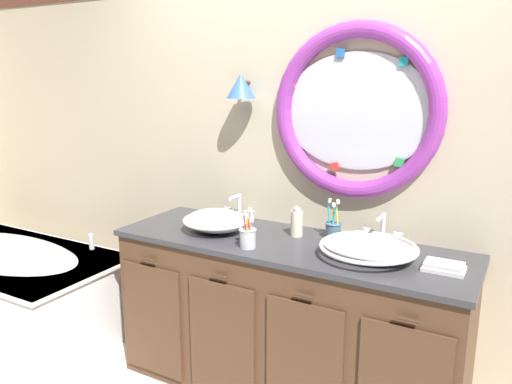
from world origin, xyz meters
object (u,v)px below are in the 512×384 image
object	(u,v)px
bathtub	(8,282)
toothbrush_holder_left	(248,237)
sink_basin_right	(368,247)
toothbrush_holder_right	(333,229)
soap_dispenser	(297,223)
folded_hand_towel	(444,267)
sink_basin_left	(216,220)

from	to	relation	value
bathtub	toothbrush_holder_left	world-z (taller)	toothbrush_holder_left
sink_basin_right	toothbrush_holder_right	distance (m)	0.32
soap_dispenser	folded_hand_towel	size ratio (longest dim) A/B	0.93
sink_basin_left	folded_hand_towel	distance (m)	1.24
toothbrush_holder_right	soap_dispenser	world-z (taller)	toothbrush_holder_right
toothbrush_holder_right	soap_dispenser	size ratio (longest dim) A/B	1.30
bathtub	toothbrush_holder_left	bearing A→B (deg)	3.36
sink_basin_left	soap_dispenser	world-z (taller)	soap_dispenser
soap_dispenser	folded_hand_towel	distance (m)	0.81
toothbrush_holder_left	toothbrush_holder_right	size ratio (longest dim) A/B	0.98
toothbrush_holder_left	soap_dispenser	distance (m)	0.33
toothbrush_holder_left	folded_hand_towel	size ratio (longest dim) A/B	1.19
sink_basin_left	toothbrush_holder_left	world-z (taller)	toothbrush_holder_left
sink_basin_left	toothbrush_holder_right	world-z (taller)	toothbrush_holder_right
toothbrush_holder_left	toothbrush_holder_right	xyz separation A→B (m)	(0.33, 0.36, -0.00)
soap_dispenser	folded_hand_towel	bearing A→B (deg)	-9.49
soap_dispenser	folded_hand_towel	world-z (taller)	soap_dispenser
bathtub	soap_dispenser	size ratio (longest dim) A/B	10.06
soap_dispenser	toothbrush_holder_left	bearing A→B (deg)	-114.81
sink_basin_left	toothbrush_holder_right	size ratio (longest dim) A/B	1.73
sink_basin_right	folded_hand_towel	xyz separation A→B (m)	(0.35, 0.00, -0.03)
bathtub	sink_basin_right	size ratio (longest dim) A/B	3.60
sink_basin_right	toothbrush_holder_left	bearing A→B (deg)	-164.56
toothbrush_holder_right	soap_dispenser	distance (m)	0.20
bathtub	sink_basin_left	xyz separation A→B (m)	(1.60, 0.27, 0.62)
bathtub	sink_basin_left	world-z (taller)	sink_basin_left
sink_basin_right	folded_hand_towel	world-z (taller)	sink_basin_right
sink_basin_left	toothbrush_holder_left	size ratio (longest dim) A/B	1.76
bathtub	sink_basin_right	world-z (taller)	sink_basin_right
toothbrush_holder_right	sink_basin_right	bearing A→B (deg)	-37.47
sink_basin_left	sink_basin_right	distance (m)	0.89
bathtub	sink_basin_left	distance (m)	1.73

